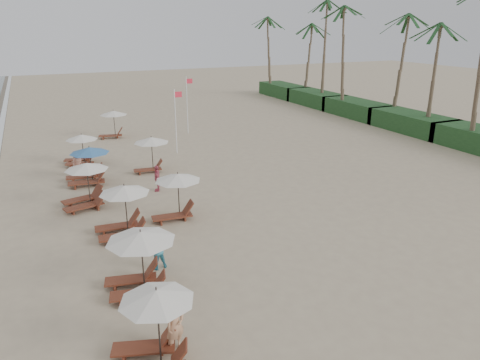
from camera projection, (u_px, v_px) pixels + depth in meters
name	position (u px, v px, depth m)	size (l,w,h in m)	color
ground	(273.00, 251.00, 18.91)	(160.00, 160.00, 0.00)	tan
shrub_hedge	(412.00, 122.00, 39.83)	(3.20, 53.00, 1.60)	#193D1C
palm_row	(417.00, 13.00, 37.59)	(7.00, 52.00, 12.30)	brown
lounger_station_0	(151.00, 329.00, 12.21)	(2.41, 2.21, 2.35)	brown
lounger_station_1	(137.00, 260.00, 15.62)	(2.62, 2.43, 2.30)	brown
lounger_station_2	(121.00, 212.00, 19.89)	(2.57, 2.21, 2.35)	brown
lounger_station_3	(84.00, 186.00, 23.12)	(2.60, 2.27, 2.35)	brown
lounger_station_4	(86.00, 166.00, 26.60)	(2.71, 2.29, 2.20)	brown
lounger_station_5	(80.00, 149.00, 30.20)	(2.42, 2.16, 2.07)	brown
inland_station_0	(175.00, 192.00, 21.63)	(2.67, 2.24, 2.22)	brown
inland_station_1	(150.00, 149.00, 28.64)	(2.53, 2.24, 2.22)	brown
inland_station_2	(112.00, 121.00, 37.40)	(2.65, 2.24, 2.22)	brown
beachgoer_near	(175.00, 324.00, 12.85)	(0.66, 0.43, 1.81)	tan
beachgoer_mid_a	(156.00, 249.00, 17.31)	(0.80, 0.62, 1.64)	teal
beachgoer_far_a	(157.00, 178.00, 25.49)	(0.89, 0.37, 1.52)	#BA4A5D
beachgoer_far_b	(77.00, 163.00, 27.93)	(0.82, 0.53, 1.67)	tan
flag_pole_near	(176.00, 118.00, 32.43)	(0.59, 0.08, 4.69)	silver
flag_pole_far	(187.00, 103.00, 38.43)	(0.60, 0.08, 4.88)	silver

